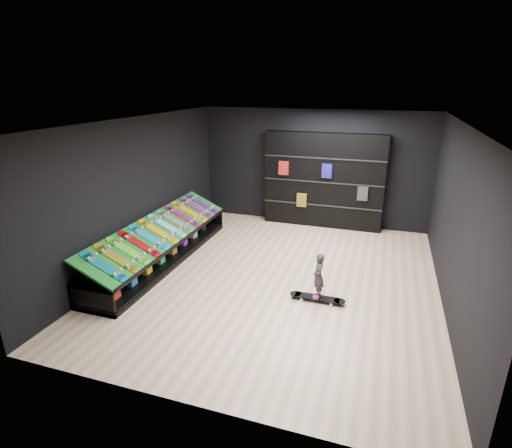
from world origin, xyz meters
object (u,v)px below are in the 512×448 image
(child, at_px, (318,284))
(floor_skateboard, at_px, (317,299))
(display_rack, at_px, (162,250))
(back_shelving, at_px, (324,181))

(child, bearing_deg, floor_skateboard, 71.42)
(display_rack, distance_m, child, 3.52)
(back_shelving, height_order, child, back_shelving)
(display_rack, height_order, floor_skateboard, display_rack)
(display_rack, bearing_deg, back_shelving, 49.13)
(display_rack, height_order, child, child)
(display_rack, xyz_separation_m, back_shelving, (2.87, 3.32, 0.97))
(floor_skateboard, bearing_deg, back_shelving, 98.88)
(child, bearing_deg, back_shelving, 169.85)
(floor_skateboard, bearing_deg, display_rack, 169.72)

